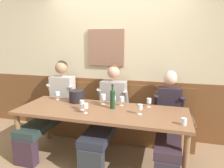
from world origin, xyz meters
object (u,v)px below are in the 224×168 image
wine_glass_mid_left (149,101)px  wine_glass_center_rear (85,106)px  person_left_seat (54,103)px  wine_glass_right_end (57,94)px  person_center_left_seat (168,118)px  wine_bottle_green_tall (113,98)px  person_right_seat (108,110)px  dining_table (101,115)px  wine_glass_left_end (103,97)px  wine_glass_near_bucket (122,99)px  wine_glass_by_bottle (82,103)px  wall_bench (114,122)px  wine_glass_mid_right (140,107)px  ice_bucket (77,96)px  wine_glass_center_front (113,99)px  water_tumbler_left (184,122)px

wine_glass_mid_left → wine_glass_center_rear: size_ratio=0.97×
person_left_seat → wine_glass_right_end: person_left_seat is taller
person_left_seat → wine_glass_center_rear: 1.00m
person_center_left_seat → wine_glass_mid_left: bearing=-175.3°
person_left_seat → wine_bottle_green_tall: size_ratio=3.87×
wine_glass_center_rear → person_right_seat: bearing=74.2°
dining_table → wine_bottle_green_tall: size_ratio=6.81×
wine_glass_left_end → wine_glass_near_bucket: bearing=3.0°
person_right_seat → wine_glass_by_bottle: bearing=-120.1°
wine_bottle_green_tall → wine_glass_right_end: size_ratio=2.61×
wine_glass_center_rear → wine_glass_right_end: bearing=146.0°
wine_glass_near_bucket → wine_glass_right_end: (-1.07, 0.02, -0.00)m
wine_glass_near_bucket → person_center_left_seat: bearing=4.7°
person_center_left_seat → wine_bottle_green_tall: size_ratio=3.67×
wall_bench → wine_glass_mid_right: (0.55, -0.73, 0.57)m
wine_glass_mid_right → wine_glass_near_bucket: (-0.31, 0.29, -0.00)m
wall_bench → wine_glass_mid_right: 1.08m
ice_bucket → wine_glass_mid_left: 1.12m
wall_bench → wine_glass_by_bottle: (-0.25, -0.77, 0.57)m
wine_bottle_green_tall → person_center_left_seat: bearing=15.5°
person_right_seat → wine_glass_near_bucket: 0.33m
person_left_seat → wine_glass_left_end: (0.92, -0.12, 0.20)m
person_left_seat → wine_glass_center_front: (1.08, -0.09, 0.18)m
wine_glass_near_bucket → water_tumbler_left: (0.84, -0.50, -0.05)m
person_right_seat → wine_bottle_green_tall: 0.39m
dining_table → wine_glass_center_rear: size_ratio=17.58×
water_tumbler_left → wine_glass_left_end: bearing=156.8°
person_left_seat → wine_glass_near_bucket: (1.20, -0.10, 0.19)m
person_center_left_seat → wine_glass_right_end: 1.77m
dining_table → wine_glass_by_bottle: size_ratio=17.02×
wine_glass_by_bottle → wine_glass_near_bucket: bearing=34.6°
wine_glass_mid_right → water_tumbler_left: wine_glass_mid_right is taller
person_right_seat → water_tumbler_left: bearing=-28.5°
wine_glass_right_end → wine_glass_center_rear: wine_glass_center_rear is taller
person_left_seat → ice_bucket: bearing=-13.4°
ice_bucket → wine_glass_left_end: ice_bucket is taller
wine_glass_near_bucket → wine_glass_mid_right: bearing=-43.0°
dining_table → wine_glass_near_bucket: 0.39m
ice_bucket → wine_glass_left_end: 0.44m
wine_glass_right_end → wine_glass_by_bottle: 0.68m
wine_glass_left_end → person_center_left_seat: bearing=4.2°
wine_glass_center_rear → water_tumbler_left: (1.23, -0.05, -0.06)m
dining_table → wine_glass_left_end: size_ratio=15.29×
person_right_seat → wine_bottle_green_tall: (0.14, -0.25, 0.27)m
ice_bucket → wine_glass_near_bucket: 0.72m
wine_bottle_green_tall → wine_glass_center_rear: 0.41m
wall_bench → water_tumbler_left: (1.08, -0.94, 0.52)m
wall_bench → wine_glass_mid_right: wall_bench is taller
ice_bucket → wine_glass_center_front: (0.59, 0.02, -0.00)m
wine_glass_center_front → water_tumbler_left: wine_glass_center_front is taller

